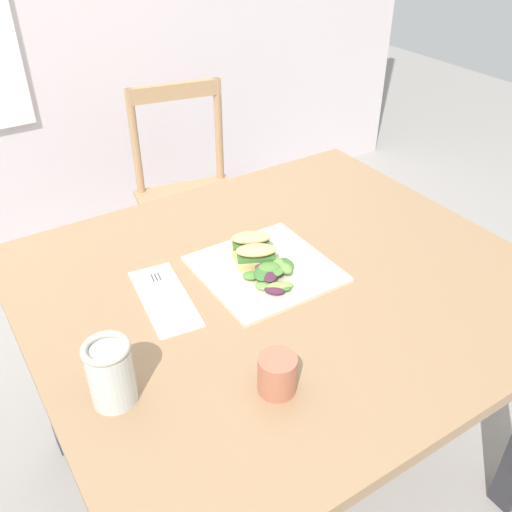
% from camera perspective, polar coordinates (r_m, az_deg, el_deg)
% --- Properties ---
extents(ground_plane, '(7.91, 7.91, 0.00)m').
position_cam_1_polar(ground_plane, '(1.82, 0.59, -22.47)').
color(ground_plane, gray).
extents(dining_table, '(1.16, 1.03, 0.74)m').
position_cam_1_polar(dining_table, '(1.39, 2.67, -6.17)').
color(dining_table, '#997551').
rests_on(dining_table, ground).
extents(chair_wooden_far, '(0.47, 0.47, 0.87)m').
position_cam_1_polar(chair_wooden_far, '(2.26, -6.57, 5.73)').
color(chair_wooden_far, tan).
rests_on(chair_wooden_far, ground).
extents(plate_lunch, '(0.30, 0.30, 0.01)m').
position_cam_1_polar(plate_lunch, '(1.34, 0.92, -1.35)').
color(plate_lunch, beige).
rests_on(plate_lunch, dining_table).
extents(sandwich_half_front, '(0.11, 0.09, 0.06)m').
position_cam_1_polar(sandwich_half_front, '(1.33, 0.00, 0.05)').
color(sandwich_half_front, '#DBB270').
rests_on(sandwich_half_front, plate_lunch).
extents(sandwich_half_back, '(0.11, 0.09, 0.06)m').
position_cam_1_polar(sandwich_half_back, '(1.37, -0.52, 1.35)').
color(sandwich_half_back, '#DBB270').
rests_on(sandwich_half_back, plate_lunch).
extents(salad_mixed_greens, '(0.14, 0.14, 0.03)m').
position_cam_1_polar(salad_mixed_greens, '(1.30, 1.64, -1.65)').
color(salad_mixed_greens, '#6B9E47').
rests_on(salad_mixed_greens, plate_lunch).
extents(napkin_folded, '(0.13, 0.26, 0.00)m').
position_cam_1_polar(napkin_folded, '(1.27, -9.23, -4.23)').
color(napkin_folded, white).
rests_on(napkin_folded, dining_table).
extents(fork_on_napkin, '(0.05, 0.19, 0.00)m').
position_cam_1_polar(fork_on_napkin, '(1.28, -9.44, -3.66)').
color(fork_on_napkin, silver).
rests_on(fork_on_napkin, napkin_folded).
extents(mason_jar_iced_tea, '(0.08, 0.08, 0.13)m').
position_cam_1_polar(mason_jar_iced_tea, '(1.04, -14.46, -11.63)').
color(mason_jar_iced_tea, '#C67528').
rests_on(mason_jar_iced_tea, dining_table).
extents(cup_extra_side, '(0.07, 0.07, 0.08)m').
position_cam_1_polar(cup_extra_side, '(1.04, 2.17, -11.85)').
color(cup_extra_side, '#B2664C').
rests_on(cup_extra_side, dining_table).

